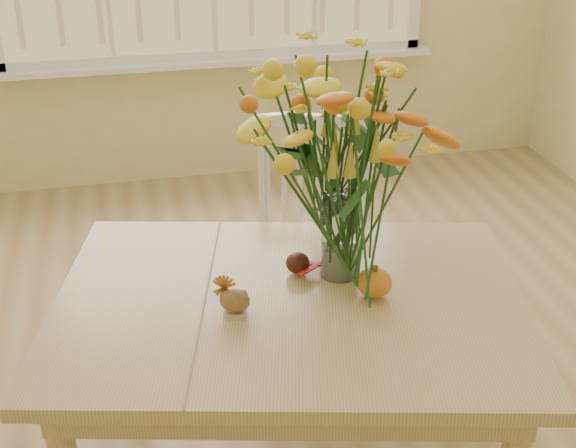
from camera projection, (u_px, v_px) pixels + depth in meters
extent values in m
cube|color=#A57F4F|center=(316.00, 431.00, 2.63)|extent=(4.00, 4.50, 0.01)
cube|color=white|center=(218.00, 62.00, 4.20)|extent=(2.42, 0.12, 0.03)
cube|color=tan|center=(290.00, 305.00, 2.11)|extent=(1.46, 1.18, 0.04)
cube|color=tan|center=(290.00, 326.00, 2.14)|extent=(1.31, 1.04, 0.10)
cylinder|color=tan|center=(128.00, 329.00, 2.60)|extent=(0.07, 0.07, 0.65)
cylinder|color=tan|center=(454.00, 331.00, 2.59)|extent=(0.07, 0.07, 0.65)
cube|color=white|center=(314.00, 266.00, 2.75)|extent=(0.53, 0.51, 0.05)
cube|color=white|center=(316.00, 184.00, 2.78)|extent=(0.42, 0.16, 0.49)
cylinder|color=white|center=(264.00, 342.00, 2.72)|extent=(0.04, 0.04, 0.42)
cylinder|color=white|center=(271.00, 295.00, 3.00)|extent=(0.04, 0.04, 0.42)
cylinder|color=white|center=(358.00, 346.00, 2.70)|extent=(0.04, 0.04, 0.42)
cylinder|color=white|center=(357.00, 298.00, 2.98)|extent=(0.04, 0.04, 0.42)
cylinder|color=white|center=(340.00, 235.00, 2.16)|extent=(0.11, 0.11, 0.25)
ellipsoid|color=#CC6518|center=(374.00, 284.00, 2.09)|extent=(0.10, 0.10, 0.08)
cylinder|color=#CCB78C|center=(235.00, 312.00, 2.03)|extent=(0.06, 0.06, 0.01)
ellipsoid|color=brown|center=(235.00, 300.00, 2.02)|extent=(0.10, 0.09, 0.07)
ellipsoid|color=#38160F|center=(298.00, 264.00, 2.21)|extent=(0.07, 0.07, 0.06)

